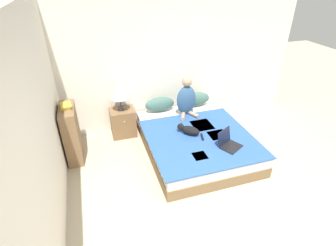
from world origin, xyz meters
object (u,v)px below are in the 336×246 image
(laptop_open, at_px, (229,143))
(nightstand, at_px, (123,122))
(bed, at_px, (195,141))
(book_stack_top, at_px, (66,106))
(bookshelf, at_px, (72,134))
(pillow_far, at_px, (196,99))
(cat_tabby, at_px, (189,130))
(pillow_near, at_px, (160,104))
(person_sitting, at_px, (186,99))
(table_lamp, at_px, (119,92))

(laptop_open, relative_size, nightstand, 0.78)
(bed, relative_size, book_stack_top, 8.74)
(nightstand, relative_size, bookshelf, 0.57)
(pillow_far, xyz_separation_m, cat_tabby, (-0.52, -0.96, -0.06))
(nightstand, height_order, bookshelf, bookshelf)
(pillow_near, bearing_deg, pillow_far, 0.00)
(pillow_far, height_order, person_sitting, person_sitting)
(person_sitting, xyz_separation_m, laptop_open, (0.26, -1.20, -0.26))
(pillow_near, distance_m, cat_tabby, 0.99)
(bed, bearing_deg, pillow_far, 67.72)
(laptop_open, xyz_separation_m, bookshelf, (-2.36, 0.97, 0.04))
(table_lamp, bearing_deg, nightstand, -3.89)
(nightstand, bearing_deg, bookshelf, -153.47)
(bed, xyz_separation_m, nightstand, (-1.12, 0.87, 0.08))
(bed, bearing_deg, book_stack_top, 168.21)
(bookshelf, height_order, book_stack_top, book_stack_top)
(person_sitting, height_order, cat_tabby, person_sitting)
(book_stack_top, bearing_deg, table_lamp, 26.99)
(bed, xyz_separation_m, person_sitting, (0.07, 0.65, 0.51))
(table_lamp, bearing_deg, bookshelf, -153.17)
(cat_tabby, distance_m, laptop_open, 0.70)
(laptop_open, relative_size, table_lamp, 0.87)
(pillow_near, xyz_separation_m, person_sitting, (0.44, -0.27, 0.18))
(cat_tabby, bearing_deg, pillow_near, -32.07)
(bookshelf, xyz_separation_m, book_stack_top, (0.01, 0.00, 0.51))
(cat_tabby, xyz_separation_m, laptop_open, (0.47, -0.51, -0.03))
(pillow_near, bearing_deg, book_stack_top, -163.12)
(nightstand, relative_size, book_stack_top, 2.25)
(pillow_far, bearing_deg, book_stack_top, -168.25)
(nightstand, bearing_deg, bed, -37.76)
(book_stack_top, bearing_deg, pillow_far, 11.75)
(bed, relative_size, person_sitting, 2.83)
(laptop_open, height_order, book_stack_top, book_stack_top)
(table_lamp, distance_m, book_stack_top, 1.00)
(pillow_near, height_order, laptop_open, pillow_near)
(bed, distance_m, person_sitting, 0.83)
(pillow_far, bearing_deg, bookshelf, -168.27)
(laptop_open, xyz_separation_m, nightstand, (-1.45, 1.42, -0.17))
(pillow_far, distance_m, table_lamp, 1.56)
(nightstand, xyz_separation_m, table_lamp, (-0.01, 0.00, 0.63))
(laptop_open, bearing_deg, pillow_far, 59.10)
(pillow_near, xyz_separation_m, book_stack_top, (-1.64, -0.50, 0.46))
(bookshelf, bearing_deg, bed, -11.74)
(bed, xyz_separation_m, pillow_far, (0.38, 0.92, 0.33))
(nightstand, bearing_deg, table_lamp, 176.11)
(cat_tabby, xyz_separation_m, bookshelf, (-1.88, 0.46, 0.01))
(pillow_near, xyz_separation_m, laptop_open, (0.71, -1.47, -0.08))
(nightstand, bearing_deg, cat_tabby, -42.87)
(bed, bearing_deg, bookshelf, 168.26)
(table_lamp, distance_m, bookshelf, 1.09)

